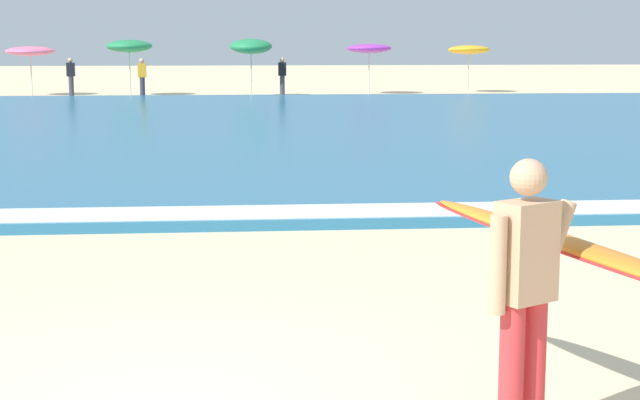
# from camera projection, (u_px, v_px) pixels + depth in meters

# --- Properties ---
(sea) EXTENTS (120.00, 28.00, 0.14)m
(sea) POSITION_uv_depth(u_px,v_px,m) (215.00, 128.00, 26.55)
(sea) COLOR teal
(sea) RESTS_ON ground
(surf_foam) EXTENTS (120.00, 1.06, 0.01)m
(surf_foam) POSITION_uv_depth(u_px,v_px,m) (201.00, 213.00, 13.36)
(surf_foam) COLOR white
(surf_foam) RESTS_ON sea
(surfer_with_board) EXTENTS (1.62, 2.51, 1.73)m
(surfer_with_board) POSITION_uv_depth(u_px,v_px,m) (553.00, 271.00, 6.16)
(surfer_with_board) COLOR red
(surfer_with_board) RESTS_ON ground
(beach_umbrella_1) EXTENTS (2.01, 2.02, 2.04)m
(beach_umbrella_1) POSITION_uv_depth(u_px,v_px,m) (30.00, 51.00, 42.03)
(beach_umbrella_1) COLOR beige
(beach_umbrella_1) RESTS_ON ground
(beach_umbrella_2) EXTENTS (1.88, 1.89, 2.31)m
(beach_umbrella_2) POSITION_uv_depth(u_px,v_px,m) (129.00, 46.00, 41.84)
(beach_umbrella_2) COLOR beige
(beach_umbrella_2) RESTS_ON ground
(beach_umbrella_3) EXTENTS (1.70, 1.74, 2.37)m
(beach_umbrella_3) POSITION_uv_depth(u_px,v_px,m) (251.00, 47.00, 41.13)
(beach_umbrella_3) COLOR beige
(beach_umbrella_3) RESTS_ON ground
(beach_umbrella_4) EXTENTS (1.89, 1.90, 2.13)m
(beach_umbrella_4) POSITION_uv_depth(u_px,v_px,m) (369.00, 49.00, 43.05)
(beach_umbrella_4) COLOR beige
(beach_umbrella_4) RESTS_ON ground
(beach_umbrella_5) EXTENTS (1.81, 1.83, 2.08)m
(beach_umbrella_5) POSITION_uv_depth(u_px,v_px,m) (469.00, 50.00, 44.21)
(beach_umbrella_5) COLOR beige
(beach_umbrella_5) RESTS_ON ground
(beachgoer_near_row_left) EXTENTS (0.32, 0.20, 1.58)m
(beachgoer_near_row_left) POSITION_uv_depth(u_px,v_px,m) (142.00, 77.00, 39.96)
(beachgoer_near_row_left) COLOR #383842
(beachgoer_near_row_left) RESTS_ON ground
(beachgoer_near_row_mid) EXTENTS (0.32, 0.20, 1.58)m
(beachgoer_near_row_mid) POSITION_uv_depth(u_px,v_px,m) (282.00, 76.00, 41.51)
(beachgoer_near_row_mid) COLOR #383842
(beachgoer_near_row_mid) RESTS_ON ground
(beachgoer_near_row_right) EXTENTS (0.32, 0.20, 1.58)m
(beachgoer_near_row_right) POSITION_uv_depth(u_px,v_px,m) (71.00, 76.00, 40.93)
(beachgoer_near_row_right) COLOR #383842
(beachgoer_near_row_right) RESTS_ON ground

